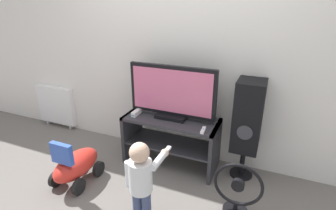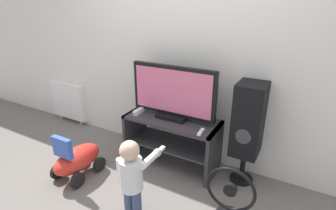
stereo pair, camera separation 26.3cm
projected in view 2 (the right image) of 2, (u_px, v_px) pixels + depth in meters
The scene contains 11 objects.
ground_plane at pixel (162, 173), 2.81m from camera, with size 16.00×16.00×0.00m, color slate.
wall_back at pixel (186, 44), 2.74m from camera, with size 10.00×0.06×2.60m.
tv_stand at pixel (172, 135), 2.85m from camera, with size 1.01×0.43×0.56m.
television at pixel (173, 93), 2.69m from camera, with size 0.93×0.20×0.56m.
game_console at pixel (139, 111), 2.89m from camera, with size 0.05×0.19×0.05m.
remote_primary at pixel (201, 132), 2.47m from camera, with size 0.04×0.13×0.03m.
child at pixel (132, 174), 2.10m from camera, with size 0.28×0.43×0.74m.
speaker_tower at pixel (248, 121), 2.46m from camera, with size 0.26×0.32×1.04m.
floor_fan at pixel (230, 197), 2.15m from camera, with size 0.41×0.21×0.51m.
ride_on_toy at pixel (77, 159), 2.71m from camera, with size 0.33×0.56×0.51m.
radiator at pixel (69, 101), 3.89m from camera, with size 0.61×0.08×0.60m.
Camera 2 is at (1.19, -2.00, 1.73)m, focal length 28.00 mm.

